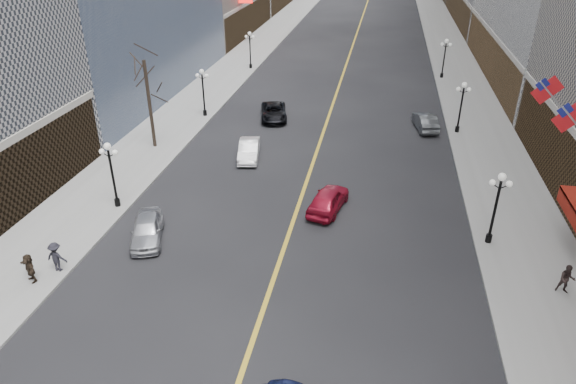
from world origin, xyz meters
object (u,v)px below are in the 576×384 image
at_px(streetlamp_east_1, 497,201).
at_px(streetlamp_east_3, 445,54).
at_px(car_sb_mid, 328,199).
at_px(car_sb_far, 425,122).
at_px(streetlamp_west_1, 111,168).
at_px(car_nb_mid, 249,150).
at_px(streetlamp_west_3, 250,46).
at_px(streetlamp_west_2, 203,88).
at_px(car_nb_near, 147,229).
at_px(car_nb_far, 274,112).
at_px(streetlamp_east_2, 462,102).

bearing_deg(streetlamp_east_1, streetlamp_east_3, 90.00).
xyz_separation_m(streetlamp_east_1, car_sb_mid, (-9.80, 2.28, -2.13)).
bearing_deg(car_sb_far, streetlamp_east_3, -109.54).
distance_m(streetlamp_west_1, car_nb_mid, 11.65).
relative_size(car_nb_mid, car_sb_far, 0.98).
bearing_deg(streetlamp_west_3, streetlamp_east_1, -56.75).
xyz_separation_m(streetlamp_west_2, car_nb_near, (3.59, -21.26, -2.15)).
bearing_deg(streetlamp_east_3, car_sb_mid, -106.21).
bearing_deg(streetlamp_west_1, streetlamp_west_2, 90.00).
xyz_separation_m(car_nb_mid, car_sb_mid, (7.18, -7.05, 0.06)).
height_order(streetlamp_west_2, car_nb_far, streetlamp_west_2).
bearing_deg(streetlamp_west_3, streetlamp_west_2, -90.00).
distance_m(car_nb_far, car_sb_mid, 17.83).
xyz_separation_m(streetlamp_east_1, streetlamp_east_3, (0.00, 36.00, 0.00)).
bearing_deg(streetlamp_west_2, car_nb_mid, -52.62).
height_order(car_sb_mid, car_sb_far, car_sb_mid).
bearing_deg(car_sb_mid, streetlamp_east_2, -110.14).
relative_size(streetlamp_east_1, streetlamp_east_3, 1.00).
xyz_separation_m(streetlamp_west_2, car_nb_far, (6.69, 0.63, -2.19)).
xyz_separation_m(streetlamp_west_1, car_sb_mid, (13.80, 2.28, -2.13)).
xyz_separation_m(streetlamp_west_1, car_nb_near, (3.59, -3.26, -2.15)).
height_order(streetlamp_west_3, car_nb_far, streetlamp_west_3).
xyz_separation_m(streetlamp_east_1, car_nb_far, (-16.91, 18.63, -2.19)).
bearing_deg(car_nb_mid, streetlamp_west_3, 93.88).
distance_m(streetlamp_east_3, car_nb_near, 44.11).
bearing_deg(streetlamp_west_1, car_nb_far, 70.26).
bearing_deg(streetlamp_west_2, streetlamp_east_1, -37.33).
height_order(streetlamp_west_2, streetlamp_west_3, same).
bearing_deg(streetlamp_west_1, streetlamp_east_1, 0.00).
xyz_separation_m(streetlamp_east_2, car_sb_far, (-2.80, 0.48, -2.16)).
relative_size(streetlamp_west_3, car_nb_far, 0.89).
height_order(streetlamp_east_3, streetlamp_west_3, same).
height_order(streetlamp_east_3, car_nb_far, streetlamp_east_3).
distance_m(streetlamp_east_1, streetlamp_west_3, 43.05).
bearing_deg(streetlamp_west_2, streetlamp_east_3, 37.33).
xyz_separation_m(car_nb_near, car_sb_mid, (10.21, 5.54, 0.03)).
height_order(car_nb_near, car_sb_far, car_nb_near).
bearing_deg(streetlamp_west_3, car_nb_far, -68.95).
bearing_deg(streetlamp_east_2, car_nb_far, 177.88).
bearing_deg(streetlamp_west_1, car_nb_near, -42.19).
relative_size(streetlamp_east_3, car_nb_near, 1.03).
distance_m(streetlamp_west_1, car_nb_near, 5.31).
bearing_deg(car_nb_near, car_sb_mid, 9.66).
bearing_deg(streetlamp_east_3, streetlamp_west_2, -142.67).
bearing_deg(car_sb_far, streetlamp_west_2, -9.15).
bearing_deg(streetlamp_east_3, streetlamp_east_1, -90.00).
distance_m(streetlamp_west_2, car_nb_near, 21.67).
relative_size(streetlamp_east_3, streetlamp_west_2, 1.00).
xyz_separation_m(streetlamp_west_2, car_sb_far, (20.80, 0.48, -2.16)).
relative_size(car_nb_far, car_sb_far, 1.14).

